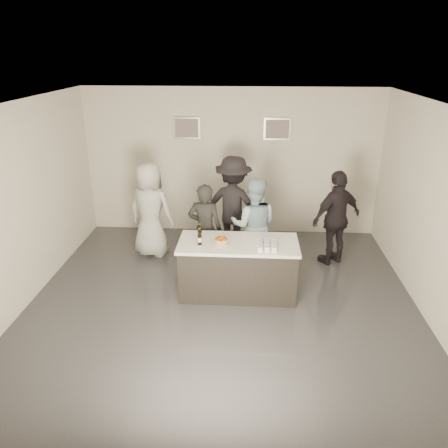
# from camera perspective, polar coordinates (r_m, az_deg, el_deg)

# --- Properties ---
(floor) EXTENTS (6.00, 6.00, 0.00)m
(floor) POSITION_cam_1_polar(r_m,az_deg,el_deg) (6.87, -0.27, -10.52)
(floor) COLOR #3D3D42
(floor) RESTS_ON ground
(ceiling) EXTENTS (6.00, 6.00, 0.00)m
(ceiling) POSITION_cam_1_polar(r_m,az_deg,el_deg) (5.82, -0.32, 15.19)
(ceiling) COLOR white
(wall_back) EXTENTS (6.00, 0.04, 3.00)m
(wall_back) POSITION_cam_1_polar(r_m,az_deg,el_deg) (9.05, 1.00, 8.03)
(wall_back) COLOR silver
(wall_back) RESTS_ON ground
(wall_front) EXTENTS (6.00, 0.04, 3.00)m
(wall_front) POSITION_cam_1_polar(r_m,az_deg,el_deg) (3.56, -3.69, -16.17)
(wall_front) COLOR silver
(wall_front) RESTS_ON ground
(wall_left) EXTENTS (0.04, 6.00, 3.00)m
(wall_left) POSITION_cam_1_polar(r_m,az_deg,el_deg) (7.05, -25.44, 1.69)
(wall_left) COLOR silver
(wall_left) RESTS_ON ground
(wall_right) EXTENTS (0.04, 6.00, 3.00)m
(wall_right) POSITION_cam_1_polar(r_m,az_deg,el_deg) (6.70, 26.24, 0.56)
(wall_right) COLOR silver
(wall_right) RESTS_ON ground
(picture_left) EXTENTS (0.54, 0.04, 0.44)m
(picture_left) POSITION_cam_1_polar(r_m,az_deg,el_deg) (8.96, -4.87, 12.39)
(picture_left) COLOR #B2B2B7
(picture_left) RESTS_ON wall_back
(picture_right) EXTENTS (0.54, 0.04, 0.44)m
(picture_right) POSITION_cam_1_polar(r_m,az_deg,el_deg) (8.88, 6.97, 12.22)
(picture_right) COLOR #B2B2B7
(picture_right) RESTS_ON wall_back
(bar_counter) EXTENTS (1.86, 0.86, 0.90)m
(bar_counter) POSITION_cam_1_polar(r_m,az_deg,el_deg) (6.96, 1.84, -5.76)
(bar_counter) COLOR white
(bar_counter) RESTS_ON ground
(cake) EXTENTS (0.21, 0.21, 0.07)m
(cake) POSITION_cam_1_polar(r_m,az_deg,el_deg) (6.70, -0.38, -2.27)
(cake) COLOR orange
(cake) RESTS_ON bar_counter
(beer_bottle_a) EXTENTS (0.07, 0.07, 0.26)m
(beer_bottle_a) POSITION_cam_1_polar(r_m,az_deg,el_deg) (6.80, -3.18, -1.08)
(beer_bottle_a) COLOR black
(beer_bottle_a) RESTS_ON bar_counter
(beer_bottle_b) EXTENTS (0.07, 0.07, 0.26)m
(beer_bottle_b) POSITION_cam_1_polar(r_m,az_deg,el_deg) (6.64, -3.20, -1.67)
(beer_bottle_b) COLOR black
(beer_bottle_b) RESTS_ON bar_counter
(tumbler_cluster) EXTENTS (0.30, 0.40, 0.08)m
(tumbler_cluster) POSITION_cam_1_polar(r_m,az_deg,el_deg) (6.61, 5.63, -2.69)
(tumbler_cluster) COLOR gold
(tumbler_cluster) RESTS_ON bar_counter
(candles) EXTENTS (0.24, 0.08, 0.01)m
(candles) POSITION_cam_1_polar(r_m,az_deg,el_deg) (6.51, -0.74, -3.34)
(candles) COLOR pink
(candles) RESTS_ON bar_counter
(person_main_black) EXTENTS (0.62, 0.44, 1.61)m
(person_main_black) POSITION_cam_1_polar(r_m,az_deg,el_deg) (7.49, -2.49, -0.66)
(person_main_black) COLOR black
(person_main_black) RESTS_ON ground
(person_main_blue) EXTENTS (0.87, 0.70, 1.68)m
(person_main_blue) POSITION_cam_1_polar(r_m,az_deg,el_deg) (7.56, 3.90, -0.16)
(person_main_blue) COLOR #A0C2D2
(person_main_blue) RESTS_ON ground
(person_guest_left) EXTENTS (1.01, 0.81, 1.79)m
(person_guest_left) POSITION_cam_1_polar(r_m,az_deg,el_deg) (8.21, -9.58, 1.80)
(person_guest_left) COLOR silver
(person_guest_left) RESTS_ON ground
(person_guest_right) EXTENTS (1.09, 0.89, 1.74)m
(person_guest_right) POSITION_cam_1_polar(r_m,az_deg,el_deg) (8.04, 14.47, 0.76)
(person_guest_right) COLOR black
(person_guest_right) RESTS_ON ground
(person_guest_back) EXTENTS (1.35, 0.98, 1.88)m
(person_guest_back) POSITION_cam_1_polar(r_m,az_deg,el_deg) (8.22, 1.22, 2.46)
(person_guest_back) COLOR black
(person_guest_back) RESTS_ON ground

